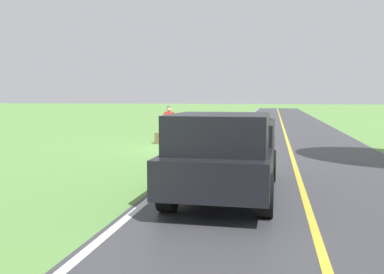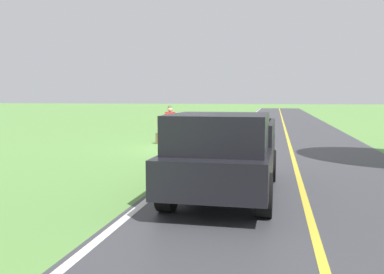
{
  "view_description": "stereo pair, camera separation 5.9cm",
  "coord_description": "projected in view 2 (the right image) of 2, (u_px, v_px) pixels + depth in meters",
  "views": [
    {
      "loc": [
        -3.69,
        17.1,
        2.16
      ],
      "look_at": [
        -1.59,
        6.13,
        1.08
      ],
      "focal_mm": 39.61,
      "sensor_mm": 36.0,
      "label": 1
    },
    {
      "loc": [
        -3.75,
        17.09,
        2.16
      ],
      "look_at": [
        -1.59,
        6.13,
        1.08
      ],
      "focal_mm": 39.61,
      "sensor_mm": 36.0,
      "label": 2
    }
  ],
  "objects": [
    {
      "name": "ground_plane",
      "position": [
        183.0,
        148.0,
        17.62
      ],
      "size": [
        200.0,
        200.0,
        0.0
      ],
      "primitive_type": "plane",
      "color": "#609347"
    },
    {
      "name": "road_surface",
      "position": [
        291.0,
        151.0,
        16.77
      ],
      "size": [
        6.81,
        120.0,
        0.0
      ],
      "primitive_type": "cube",
      "color": "#3D3D42",
      "rests_on": "ground"
    },
    {
      "name": "lane_edge_line",
      "position": [
        211.0,
        149.0,
        17.39
      ],
      "size": [
        0.16,
        117.6,
        0.0
      ],
      "primitive_type": "cube",
      "color": "silver",
      "rests_on": "ground"
    },
    {
      "name": "lane_centre_line",
      "position": [
        291.0,
        151.0,
        16.77
      ],
      "size": [
        0.14,
        117.6,
        0.0
      ],
      "primitive_type": "cube",
      "color": "gold",
      "rests_on": "ground"
    },
    {
      "name": "hitchhiker_walking",
      "position": [
        170.0,
        122.0,
        19.12
      ],
      "size": [
        0.62,
        0.52,
        1.75
      ],
      "color": "navy",
      "rests_on": "ground"
    },
    {
      "name": "suitcase_carried",
      "position": [
        161.0,
        138.0,
        19.21
      ],
      "size": [
        0.47,
        0.22,
        0.5
      ],
      "primitive_type": "cube",
      "rotation": [
        0.0,
        0.0,
        1.52
      ],
      "color": "brown",
      "rests_on": "ground"
    },
    {
      "name": "pickup_truck_passing",
      "position": [
        225.0,
        152.0,
        9.09
      ],
      "size": [
        2.17,
        5.43,
        1.82
      ],
      "color": "black",
      "rests_on": "ground"
    }
  ]
}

